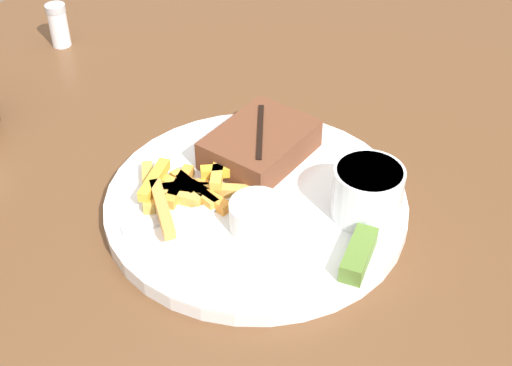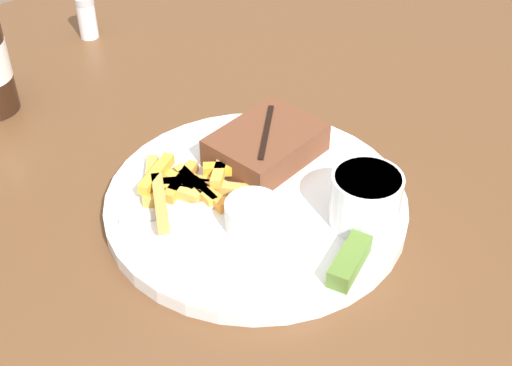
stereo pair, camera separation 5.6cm
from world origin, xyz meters
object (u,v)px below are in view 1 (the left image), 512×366
at_px(coleslaw_cup, 368,190).
at_px(fork_utensil, 179,216).
at_px(dinner_plate, 256,203).
at_px(pickle_spear, 359,254).
at_px(steak_portion, 260,144).
at_px(dipping_sauce_cup, 257,214).
at_px(salt_shaker, 58,25).

distance_m(coleslaw_cup, fork_utensil, 0.20).
distance_m(dinner_plate, pickle_spear, 0.14).
xyz_separation_m(dinner_plate, fork_utensil, (-0.08, 0.04, 0.01)).
bearing_deg(pickle_spear, coleslaw_cup, 28.68).
bearing_deg(steak_portion, dipping_sauce_cup, -141.03).
bearing_deg(pickle_spear, dipping_sauce_cup, 103.55).
height_order(coleslaw_cup, salt_shaker, coleslaw_cup).
height_order(steak_portion, coleslaw_cup, coleslaw_cup).
relative_size(dinner_plate, salt_shaker, 5.05).
bearing_deg(pickle_spear, dinner_plate, 86.34).
distance_m(dipping_sauce_cup, fork_utensil, 0.09).
bearing_deg(dinner_plate, fork_utensil, 152.64).
distance_m(steak_portion, dipping_sauce_cup, 0.12).
bearing_deg(fork_utensil, coleslaw_cup, -20.02).
height_order(dinner_plate, fork_utensil, fork_utensil).
distance_m(pickle_spear, fork_utensil, 0.19).
relative_size(steak_portion, pickle_spear, 1.87).
height_order(dinner_plate, coleslaw_cup, coleslaw_cup).
distance_m(steak_portion, coleslaw_cup, 0.15).
bearing_deg(salt_shaker, dipping_sauce_cup, -104.57).
height_order(fork_utensil, salt_shaker, salt_shaker).
bearing_deg(pickle_spear, fork_utensil, 111.03).
bearing_deg(dinner_plate, steak_portion, 36.85).
bearing_deg(fork_utensil, dipping_sauce_cup, -31.72).
xyz_separation_m(dinner_plate, salt_shaker, (0.09, 0.47, 0.02)).
xyz_separation_m(steak_portion, dipping_sauce_cup, (-0.09, -0.08, -0.00)).
xyz_separation_m(dinner_plate, coleslaw_cup, (0.05, -0.10, 0.04)).
bearing_deg(steak_portion, coleslaw_cup, -91.21).
height_order(dinner_plate, dipping_sauce_cup, dipping_sauce_cup).
xyz_separation_m(dinner_plate, pickle_spear, (-0.01, -0.14, 0.02)).
distance_m(dinner_plate, coleslaw_cup, 0.12).
bearing_deg(coleslaw_cup, dinner_plate, 117.85).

